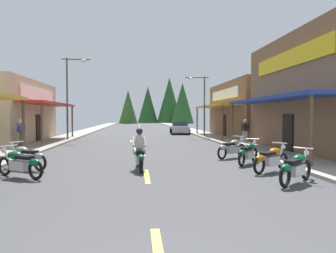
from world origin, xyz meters
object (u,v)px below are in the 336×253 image
Objects in this scene: rider_cruising_lead at (139,152)px; motorcycle_parked_left_1 at (20,163)px; streetlamp_right at (201,97)px; motorcycle_parked_right_3 at (232,148)px; motorcycle_parked_right_0 at (296,167)px; pedestrian_waiting at (21,132)px; pedestrian_by_shop at (245,130)px; streetlamp_left at (71,87)px; parked_car_curbside at (180,128)px; motorcycle_parked_left_2 at (26,157)px; motorcycle_parked_right_1 at (271,159)px; motorcycle_parked_right_2 at (248,152)px.

motorcycle_parked_left_1 is at bearing 100.97° from rider_cruising_lead.
motorcycle_parked_right_3 is at bearing -95.63° from streetlamp_right.
rider_cruising_lead reaches higher than motorcycle_parked_right_0.
motorcycle_parked_right_0 is 0.95× the size of pedestrian_waiting.
pedestrian_waiting is (-14.66, -1.89, 0.04)m from pedestrian_by_shop.
motorcycle_parked_left_1 is 1.06× the size of pedestrian_by_shop.
motorcycle_parked_left_1 is 15.79m from pedestrian_by_shop.
motorcycle_parked_right_3 is (9.70, -10.99, -3.78)m from streetlamp_left.
rider_cruising_lead is 22.50m from parked_car_curbside.
motorcycle_parked_left_1 and motorcycle_parked_left_2 have the same top height.
motorcycle_parked_left_1 is (1.45, -14.80, -3.78)m from streetlamp_left.
motorcycle_parked_left_2 is at bearing -23.22° from pedestrian_by_shop.
parked_car_curbside is (0.14, 19.29, 0.20)m from motorcycle_parked_right_3.
motorcycle_parked_right_3 is at bearing 53.16° from motorcycle_parked_right_0.
streetlamp_right is at bearing 53.01° from motorcycle_parked_right_1.
motorcycle_parked_right_1 and motorcycle_parked_right_2 have the same top height.
motorcycle_parked_left_1 is 9.54m from pedestrian_waiting.
rider_cruising_lead is 10.62m from pedestrian_waiting.
motorcycle_parked_right_2 is 0.97× the size of pedestrian_by_shop.
streetlamp_right is 3.22× the size of pedestrian_by_shop.
motorcycle_parked_right_0 is at bearing -175.83° from parked_car_curbside.
motorcycle_parked_right_3 is 0.96× the size of motorcycle_parked_left_1.
motorcycle_parked_left_2 is 1.04× the size of pedestrian_waiting.
rider_cruising_lead is (-4.51, -0.92, 0.17)m from motorcycle_parked_right_2.
motorcycle_parked_right_3 is 0.96× the size of motorcycle_parked_left_2.
motorcycle_parked_right_2 is at bearing -52.50° from streetlamp_left.
motorcycle_parked_left_2 is at bearing -85.25° from streetlamp_left.
motorcycle_parked_right_1 is 0.86× the size of rider_cruising_lead.
motorcycle_parked_left_2 is at bearing 137.80° from motorcycle_parked_right_1.
motorcycle_parked_right_3 and motorcycle_parked_left_2 have the same top height.
parked_car_curbside is (-1.23, 5.30, -3.05)m from streetlamp_right.
pedestrian_by_shop is (11.44, 10.86, 0.53)m from motorcycle_parked_left_1.
motorcycle_parked_right_2 is (-1.25, -15.82, -3.25)m from streetlamp_right.
parked_car_curbside is (11.62, 14.14, -0.37)m from pedestrian_waiting.
streetlamp_left reaches higher than pedestrian_waiting.
streetlamp_left is at bearing -164.84° from streetlamp_right.
motorcycle_parked_right_1 is at bearing -105.38° from rider_cruising_lead.
pedestrian_waiting is at bearing -37.20° from motorcycle_parked_left_2.
streetlamp_left is at bearing -78.58° from pedestrian_by_shop.
pedestrian_waiting is at bearing 119.96° from motorcycle_parked_right_3.
rider_cruising_lead is (-4.69, 0.90, 0.17)m from motorcycle_parked_right_1.
streetlamp_right is at bearing -23.49° from rider_cruising_lead.
motorcycle_parked_right_3 is at bearing -48.55° from streetlamp_left.
parked_car_curbside is (4.53, 22.04, 0.03)m from rider_cruising_lead.
motorcycle_parked_right_0 is at bearing -123.45° from motorcycle_parked_right_3.
parked_car_curbside is at bearing -77.56° from motorcycle_parked_left_1.
pedestrian_waiting is (-7.08, 7.90, 0.40)m from rider_cruising_lead.
pedestrian_waiting is (-11.70, 10.65, 0.57)m from motorcycle_parked_right_0.
motorcycle_parked_right_0 is 15.84m from pedestrian_waiting.
motorcycle_parked_right_3 is at bearing 61.27° from motorcycle_parked_right_1.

